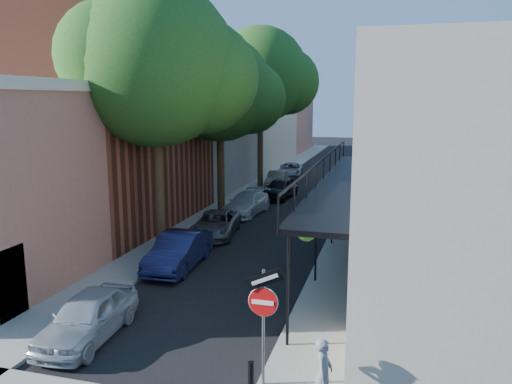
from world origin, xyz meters
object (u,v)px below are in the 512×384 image
Objects in this scene: parked_car_f at (277,179)px; parked_car_g at (290,170)px; oak_near at (167,68)px; parked_car_b at (179,251)px; parked_car_c at (216,224)px; bollard at (251,379)px; parked_car_d at (247,203)px; pedestrian at (324,373)px; oak_mid at (227,91)px; parked_car_a at (88,316)px; sign_post at (263,307)px; parked_car_e at (280,188)px; oak_far at (267,77)px.

parked_car_g is (-0.00, 5.14, 0.00)m from parked_car_f.
oak_near reaches higher than parked_car_b.
parked_car_g reaches higher than parked_car_c.
oak_near reaches higher than parked_car_f.
parked_car_g is at bearing 99.91° from bollard.
parked_car_d is 9.32m from parked_car_f.
bollard is 0.51× the size of pedestrian.
parked_car_f is at bearing 87.43° from oak_near.
parked_car_d is at bearing 24.52° from pedestrian.
oak_mid is at bearing 109.90° from bollard.
parked_car_b is (-0.00, 6.19, 0.04)m from parked_car_a.
sign_post is at bearing 75.10° from pedestrian.
oak_mid reaches higher than sign_post.
parked_car_e reaches higher than parked_car_d.
pedestrian reaches higher than parked_car_c.
parked_car_c is at bearing -89.79° from parked_car_e.
parked_car_g is (-0.34, 14.46, -0.03)m from parked_car_d.
parked_car_f is at bearing 87.61° from parked_car_a.
parked_car_e is at bearing -64.07° from oak_far.
oak_mid is 15.74m from parked_car_g.
sign_post is 1.92× the size of pedestrian.
bollard is 0.18× the size of parked_car_g.
parked_car_f is 5.14m from parked_car_g.
parked_car_e reaches higher than parked_car_a.
parked_car_a is at bearing -96.10° from parked_car_g.
parked_car_e is (1.97, 12.99, -7.19)m from oak_near.
pedestrian is (7.97, -9.76, -6.98)m from oak_near.
parked_car_g is at bearing 15.89° from pedestrian.
parked_car_a is 16.00m from parked_car_d.
oak_far is 2.79× the size of parked_car_b.
oak_far is 20.45m from parked_car_b.
parked_car_a is (1.16, -25.16, -7.60)m from oak_far.
pedestrian is (6.86, -17.61, 0.26)m from parked_car_d.
parked_car_e is (0.79, 21.14, 0.03)m from parked_car_a.
parked_car_g is at bearing 81.89° from oak_far.
parked_car_d is at bearing 86.95° from parked_car_a.
oak_near is at bearing 125.09° from sign_post.
oak_near reaches higher than parked_car_a.
parked_car_g is (0.82, 14.33, -6.45)m from oak_mid.
oak_far is at bearing 103.35° from bollard.
sign_post is at bearing -73.31° from parked_car_c.
bollard is 19.96m from oak_mid.
parked_car_a is at bearing -86.26° from parked_car_e.
parked_car_a is 6.98m from pedestrian.
sign_post is at bearing -72.56° from parked_car_e.
parked_car_b is at bearing -59.15° from oak_near.
parked_car_e is (2.02, 5.02, -6.36)m from oak_mid.
parked_car_f is at bearing 18.20° from pedestrian.
parked_car_g is at bearing 103.22° from parked_car_e.
pedestrian reaches higher than parked_car_g.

